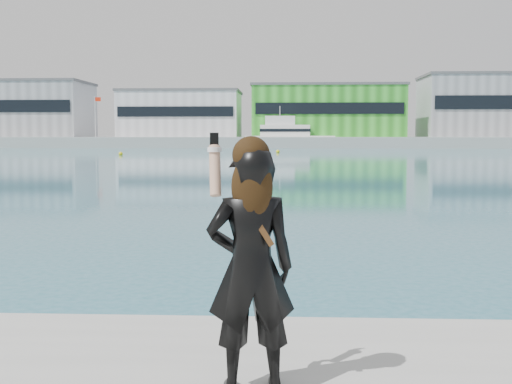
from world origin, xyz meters
TOP-DOWN VIEW (x-y plane):
  - far_quay at (0.00, 130.00)m, footprint 320.00×40.00m
  - warehouse_grey_left at (-55.00, 127.98)m, footprint 26.52×16.36m
  - warehouse_white at (-22.00, 127.98)m, footprint 24.48×15.35m
  - warehouse_green at (8.00, 127.98)m, footprint 30.60×16.36m
  - warehouse_grey_right at (40.00, 127.98)m, footprint 25.50×15.35m
  - flagpole_left at (-37.91, 121.00)m, footprint 1.28×0.16m
  - flagpole_right at (22.09, 121.00)m, footprint 1.28×0.16m
  - motor_yacht at (-0.09, 117.72)m, footprint 16.93×5.16m
  - buoy_near at (-1.37, 82.37)m, footprint 0.50×0.50m
  - buoy_far at (-20.05, 71.29)m, footprint 0.50×0.50m
  - woman at (-0.43, -0.62)m, footprint 0.62×0.46m

SIDE VIEW (x-z plane):
  - buoy_near at x=-1.37m, z-range -0.25..0.25m
  - buoy_far at x=-20.05m, z-range -0.25..0.25m
  - far_quay at x=0.00m, z-range 0.00..2.00m
  - woman at x=-0.43m, z-range 0.81..2.46m
  - motor_yacht at x=-0.09m, z-range -1.72..6.13m
  - flagpole_left at x=-37.91m, z-range 2.54..10.54m
  - flagpole_right at x=22.09m, z-range 2.54..10.54m
  - warehouse_white at x=-22.00m, z-range 2.01..11.51m
  - warehouse_green at x=8.00m, z-range 2.01..12.51m
  - warehouse_grey_left at x=-55.00m, z-range 2.01..13.51m
  - warehouse_grey_right at x=40.00m, z-range 2.01..14.51m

